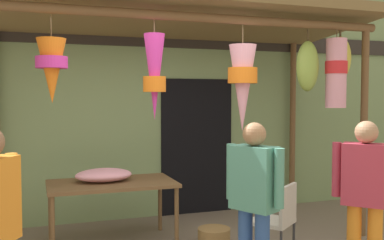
{
  "coord_description": "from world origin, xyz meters",
  "views": [
    {
      "loc": [
        -1.38,
        -4.11,
        1.75
      ],
      "look_at": [
        0.47,
        1.18,
        1.45
      ],
      "focal_mm": 42.14,
      "sensor_mm": 36.0,
      "label": 1
    }
  ],
  "objects_px": {
    "display_table": "(112,188)",
    "wicker_basket_by_table": "(214,236)",
    "passerby_at_right": "(254,194)",
    "folding_chair": "(278,217)",
    "shopper_by_bananas": "(365,190)",
    "flower_heap_on_table": "(105,175)"
  },
  "relations": [
    {
      "from": "passerby_at_right",
      "to": "flower_heap_on_table",
      "type": "bearing_deg",
      "value": 120.11
    },
    {
      "from": "display_table",
      "to": "wicker_basket_by_table",
      "type": "xyz_separation_m",
      "value": [
        1.14,
        -0.39,
        -0.58
      ]
    },
    {
      "from": "flower_heap_on_table",
      "to": "passerby_at_right",
      "type": "relative_size",
      "value": 0.43
    },
    {
      "from": "folding_chair",
      "to": "wicker_basket_by_table",
      "type": "xyz_separation_m",
      "value": [
        -0.39,
        0.81,
        -0.41
      ]
    },
    {
      "from": "display_table",
      "to": "folding_chair",
      "type": "xyz_separation_m",
      "value": [
        1.52,
        -1.2,
        -0.17
      ]
    },
    {
      "from": "flower_heap_on_table",
      "to": "wicker_basket_by_table",
      "type": "xyz_separation_m",
      "value": [
        1.21,
        -0.44,
        -0.73
      ]
    },
    {
      "from": "wicker_basket_by_table",
      "to": "passerby_at_right",
      "type": "height_order",
      "value": "passerby_at_right"
    },
    {
      "from": "display_table",
      "to": "wicker_basket_by_table",
      "type": "relative_size",
      "value": 3.81
    },
    {
      "from": "display_table",
      "to": "shopper_by_bananas",
      "type": "relative_size",
      "value": 0.96
    },
    {
      "from": "wicker_basket_by_table",
      "to": "flower_heap_on_table",
      "type": "bearing_deg",
      "value": 159.76
    },
    {
      "from": "display_table",
      "to": "folding_chair",
      "type": "relative_size",
      "value": 1.74
    },
    {
      "from": "display_table",
      "to": "folding_chair",
      "type": "height_order",
      "value": "folding_chair"
    },
    {
      "from": "wicker_basket_by_table",
      "to": "passerby_at_right",
      "type": "relative_size",
      "value": 0.25
    },
    {
      "from": "folding_chair",
      "to": "shopper_by_bananas",
      "type": "bearing_deg",
      "value": -56.55
    },
    {
      "from": "display_table",
      "to": "shopper_by_bananas",
      "type": "bearing_deg",
      "value": -43.9
    },
    {
      "from": "wicker_basket_by_table",
      "to": "display_table",
      "type": "bearing_deg",
      "value": 161.17
    },
    {
      "from": "display_table",
      "to": "folding_chair",
      "type": "distance_m",
      "value": 1.95
    },
    {
      "from": "shopper_by_bananas",
      "to": "passerby_at_right",
      "type": "distance_m",
      "value": 1.05
    },
    {
      "from": "folding_chair",
      "to": "wicker_basket_by_table",
      "type": "height_order",
      "value": "folding_chair"
    },
    {
      "from": "shopper_by_bananas",
      "to": "wicker_basket_by_table",
      "type": "bearing_deg",
      "value": 119.33
    },
    {
      "from": "display_table",
      "to": "flower_heap_on_table",
      "type": "height_order",
      "value": "flower_heap_on_table"
    },
    {
      "from": "wicker_basket_by_table",
      "to": "passerby_at_right",
      "type": "xyz_separation_m",
      "value": [
        -0.17,
        -1.35,
        0.79
      ]
    }
  ]
}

